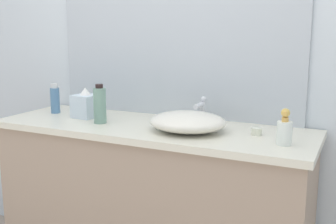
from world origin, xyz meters
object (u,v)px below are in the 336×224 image
object	(u,v)px
lotion_bottle	(55,99)
sink_basin	(188,122)
soap_dispenser	(285,130)
tissue_box	(86,105)
candle_jar	(257,131)
perfume_bottle	(100,105)

from	to	relation	value
lotion_bottle	sink_basin	bearing A→B (deg)	-5.16
sink_basin	soap_dispenser	bearing A→B (deg)	-5.99
soap_dispenser	tissue_box	size ratio (longest dim) A/B	0.93
tissue_box	sink_basin	bearing A→B (deg)	-4.82
lotion_bottle	candle_jar	xyz separation A→B (m)	(1.16, -0.01, -0.06)
soap_dispenser	candle_jar	xyz separation A→B (m)	(-0.14, 0.11, -0.04)
sink_basin	tissue_box	distance (m)	0.62
lotion_bottle	perfume_bottle	distance (m)	0.40
soap_dispenser	perfume_bottle	xyz separation A→B (m)	(-0.92, 0.02, 0.03)
perfume_bottle	candle_jar	distance (m)	0.79
lotion_bottle	tissue_box	world-z (taller)	lotion_bottle
perfume_bottle	candle_jar	bearing A→B (deg)	7.16
sink_basin	tissue_box	world-z (taller)	tissue_box
perfume_bottle	candle_jar	xyz separation A→B (m)	(0.78, 0.10, -0.08)
tissue_box	candle_jar	world-z (taller)	tissue_box
soap_dispenser	candle_jar	size ratio (longest dim) A/B	3.15
lotion_bottle	perfume_bottle	bearing A→B (deg)	-15.87
sink_basin	perfume_bottle	world-z (taller)	perfume_bottle
soap_dispenser	perfume_bottle	world-z (taller)	perfume_bottle
perfume_bottle	sink_basin	bearing A→B (deg)	3.89
sink_basin	soap_dispenser	xyz separation A→B (m)	(0.45, -0.05, 0.02)
sink_basin	lotion_bottle	size ratio (longest dim) A/B	2.15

